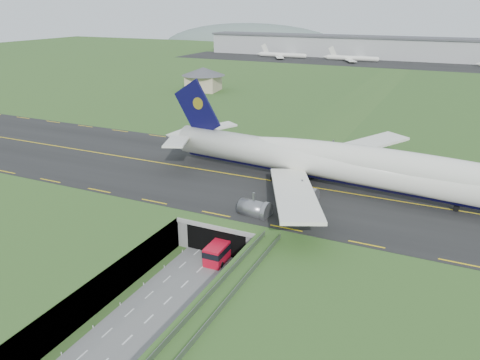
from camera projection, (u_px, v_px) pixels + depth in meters
The scene contains 10 objects.
ground at pixel (194, 276), 79.23m from camera, with size 900.00×900.00×0.00m, color #2A4E1F.
airfield_deck at pixel (193, 261), 78.17m from camera, with size 800.00×800.00×6.00m, color gray.
trench_road at pixel (170, 299), 72.84m from camera, with size 12.00×75.00×0.20m, color slate.
taxiway at pixel (267, 180), 105.05m from camera, with size 800.00×44.00×0.18m, color black.
tunnel_portal at pixel (236, 220), 92.22m from camera, with size 17.00×22.30×6.00m.
guideway at pixel (191, 337), 56.79m from camera, with size 3.00×53.00×7.05m.
jumbo_jet at pixel (351, 165), 97.39m from camera, with size 101.68×63.82×21.22m.
shuttle_tram at pixel (221, 250), 84.02m from camera, with size 3.40×8.51×3.42m.
service_building at pixel (203, 77), 211.23m from camera, with size 22.35×22.35×10.64m.
cargo_terminal at pixel (409, 48), 328.16m from camera, with size 320.00×67.00×15.60m.
Camera 1 is at (36.02, -58.63, 43.23)m, focal length 35.00 mm.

